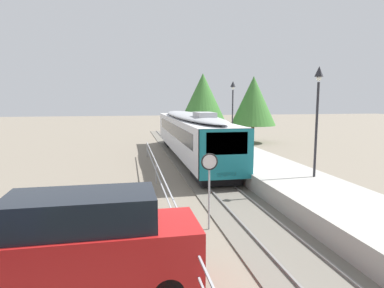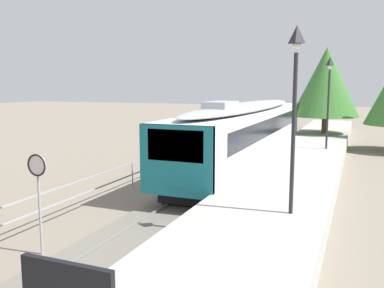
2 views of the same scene
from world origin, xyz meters
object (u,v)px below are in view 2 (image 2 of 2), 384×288
platform_lamp_mid_platform (295,85)px  platform_lamp_far_end (329,85)px  speed_limit_sign (38,179)px  commuter_train (247,129)px

platform_lamp_mid_platform → platform_lamp_far_end: same height
speed_limit_sign → commuter_train: bearing=82.1°
platform_lamp_mid_platform → speed_limit_sign: bearing=-150.7°
commuter_train → platform_lamp_mid_platform: (4.18, -10.94, 2.47)m
platform_lamp_mid_platform → platform_lamp_far_end: bearing=90.0°
commuter_train → platform_lamp_far_end: platform_lamp_far_end is taller
speed_limit_sign → platform_lamp_far_end: bearing=69.8°
platform_lamp_far_end → speed_limit_sign: platform_lamp_far_end is taller
platform_lamp_mid_platform → speed_limit_sign: size_ratio=1.91×
commuter_train → platform_lamp_far_end: (4.18, 2.39, 2.47)m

